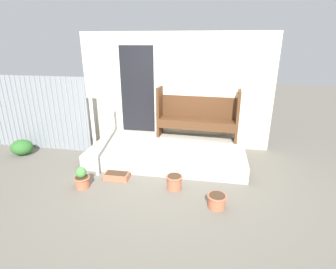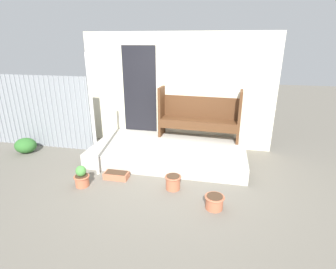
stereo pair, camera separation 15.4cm
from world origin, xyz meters
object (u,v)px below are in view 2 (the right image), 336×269
flower_pot_middle (173,182)px  planter_box_rect (116,175)px  flower_pot_left (82,177)px  flower_pot_right (214,201)px  bench (199,114)px  shrub_by_fence (26,145)px  support_post (93,118)px

flower_pot_middle → planter_box_rect: bearing=173.1°
flower_pot_left → flower_pot_middle: (1.57, 0.24, -0.03)m
flower_pot_middle → flower_pot_right: size_ratio=0.94×
flower_pot_left → planter_box_rect: size_ratio=0.86×
bench → flower_pot_right: (0.48, -2.23, -0.73)m
shrub_by_fence → flower_pot_right: bearing=-16.3°
flower_pot_middle → shrub_by_fence: (-3.56, 0.83, 0.03)m
flower_pot_right → planter_box_rect: size_ratio=0.68×
support_post → flower_pot_middle: bearing=-8.7°
flower_pot_middle → flower_pot_right: (0.72, -0.42, -0.02)m
support_post → bench: bearing=42.3°
support_post → flower_pot_middle: (1.50, -0.23, -0.98)m
flower_pot_left → flower_pot_right: size_ratio=1.27×
flower_pot_left → shrub_by_fence: (-1.99, 1.07, 0.00)m
bench → flower_pot_left: bench is taller
planter_box_rect → shrub_by_fence: bearing=164.2°
support_post → shrub_by_fence: bearing=163.7°
bench → flower_pot_right: bearing=-74.8°
flower_pot_middle → planter_box_rect: 1.10m
support_post → flower_pot_left: size_ratio=5.79×
flower_pot_middle → planter_box_rect: (-1.09, 0.13, -0.07)m
flower_pot_right → shrub_by_fence: (-4.28, 1.25, 0.05)m
flower_pot_left → planter_box_rect: bearing=37.5°
bench → flower_pot_middle: bearing=-94.4°
flower_pot_right → planter_box_rect: flower_pot_right is taller
bench → flower_pot_right: bench is taller
shrub_by_fence → bench: bearing=14.6°
planter_box_rect → shrub_by_fence: size_ratio=0.93×
support_post → flower_pot_right: (2.22, -0.65, -0.99)m
flower_pot_left → support_post: bearing=81.5°
flower_pot_left → flower_pot_middle: size_ratio=1.35×
flower_pot_right → flower_pot_middle: bearing=149.8°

